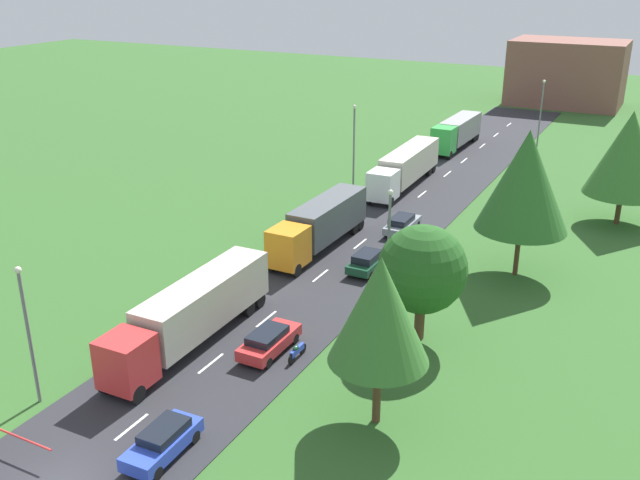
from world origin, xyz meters
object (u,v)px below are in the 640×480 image
Objects in this scene: lamppost_fourth at (541,111)px; tree_maple at (380,310)px; truck_third at (405,166)px; car_second at (269,341)px; lamppost_third at (354,145)px; distant_building at (567,73)px; truck_fourth at (457,132)px; truck_second at (320,224)px; tree_pine at (628,153)px; car_lead at (163,441)px; truck_lead at (193,311)px; lamppost_second at (389,240)px; car_fourth at (402,224)px; lamppost_lead at (28,328)px; tree_elm at (422,269)px; tree_oak at (525,181)px; motorcycle_courier at (297,351)px; car_third at (368,261)px.

tree_maple is (4.17, -59.17, 1.51)m from lamppost_fourth.
car_second is at bearing -82.06° from truck_third.
distant_building reaches higher than lamppost_third.
car_second is 0.52× the size of lamppost_third.
truck_fourth is 1.43× the size of lamppost_fourth.
lamppost_fourth reaches higher than truck_second.
distant_building reaches higher than lamppost_fourth.
tree_pine is at bearing -63.40° from lamppost_fourth.
lamppost_third is at bearing 102.57° from car_lead.
truck_lead is 13.51m from lamppost_second.
truck_third is 3.44× the size of car_lead.
car_fourth is (-0.75, 32.31, -0.01)m from car_lead.
lamppost_lead reaches higher than car_fourth.
lamppost_second is (8.07, 10.59, 2.26)m from truck_lead.
truck_fourth reaches higher than car_fourth.
car_lead is 0.59× the size of tree_elm.
distant_building is (-8.48, 69.48, -2.20)m from tree_oak.
distant_building is at bearing 90.05° from motorcycle_courier.
car_third is 2.15× the size of motorcycle_courier.
lamppost_fourth reaches higher than motorcycle_courier.
motorcycle_courier is at bearing 152.44° from tree_maple.
car_fourth is at bearing 106.73° from lamppost_second.
truck_fourth is 52.47m from motorcycle_courier.
motorcycle_courier is at bearing -83.82° from car_third.
truck_fourth is at bearing 101.20° from lamppost_second.
tree_pine reaches higher than lamppost_lead.
distant_building is (-2.27, 31.42, 0.28)m from lamppost_fourth.
truck_second is 1.25× the size of tree_pine.
car_third is 25.28m from tree_pine.
car_third is (5.16, -2.35, -1.31)m from truck_second.
tree_elm reaches higher than car_second.
motorcycle_courier is 56.05m from lamppost_fourth.
car_third is 19.31m from lamppost_third.
car_third is at bearing 88.47° from car_second.
car_third is 0.91× the size of car_fourth.
distant_building is at bearing 84.81° from truck_second.
lamppost_second is (8.28, -6.24, 2.27)m from truck_second.
car_lead is 0.54× the size of lamppost_second.
lamppost_lead is at bearing -92.95° from truck_fourth.
car_second is 1.83m from motorcycle_courier.
truck_fourth is at bearing -156.73° from lamppost_fourth.
truck_lead is 4.89m from car_second.
lamppost_fourth is 0.78× the size of tree_oak.
truck_second is 6.38× the size of motorcycle_courier.
lamppost_third reaches higher than car_third.
truck_fourth reaches higher than car_second.
motorcycle_courier is 10.30m from lamppost_second.
tree_maple is at bearing -101.65° from tree_pine.
lamppost_fourth is (3.63, 42.57, 3.86)m from car_third.
car_third is (5.31, -38.73, -1.28)m from truck_fourth.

